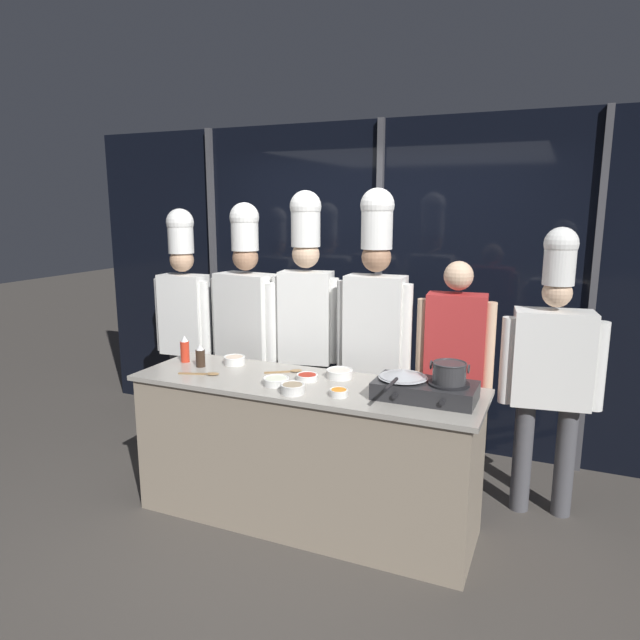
{
  "coord_description": "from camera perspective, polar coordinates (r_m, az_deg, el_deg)",
  "views": [
    {
      "loc": [
        1.44,
        -3.08,
        2.02
      ],
      "look_at": [
        0.0,
        0.25,
        1.29
      ],
      "focal_mm": 32.0,
      "sensor_mm": 36.0,
      "label": 1
    }
  ],
  "objects": [
    {
      "name": "squeeze_bottle_chili",
      "position": [
        4.11,
        -13.37,
        -2.88
      ],
      "size": [
        0.06,
        0.06,
        0.19
      ],
      "color": "red",
      "rests_on": "demo_counter"
    },
    {
      "name": "chef_apprentice",
      "position": [
        3.92,
        22.14,
        -3.8
      ],
      "size": [
        0.63,
        0.32,
        1.89
      ],
      "rotation": [
        0.0,
        0.0,
        3.29
      ],
      "color": "#4C4C51",
      "rests_on": "ground_plane"
    },
    {
      "name": "window_wall_back",
      "position": [
        4.88,
        5.99,
        3.5
      ],
      "size": [
        5.79,
        0.09,
        2.7
      ],
      "color": "black",
      "rests_on": "ground_plane"
    },
    {
      "name": "demo_counter",
      "position": [
        3.74,
        -1.56,
        -13.07
      ],
      "size": [
        2.22,
        0.67,
        0.94
      ],
      "color": "gray",
      "rests_on": "ground_plane"
    },
    {
      "name": "chef_pastry",
      "position": [
        3.99,
        5.53,
        0.44
      ],
      "size": [
        0.54,
        0.23,
        2.13
      ],
      "rotation": [
        0.0,
        0.0,
        3.17
      ],
      "color": "#4C4C51",
      "rests_on": "ground_plane"
    },
    {
      "name": "prep_bowl_chili_flakes",
      "position": [
        3.6,
        -1.25,
        -5.7
      ],
      "size": [
        0.14,
        0.14,
        0.04
      ],
      "color": "white",
      "rests_on": "demo_counter"
    },
    {
      "name": "squeeze_bottle_soy",
      "position": [
        3.97,
        -11.87,
        -3.58
      ],
      "size": [
        0.06,
        0.06,
        0.15
      ],
      "color": "#332319",
      "rests_on": "demo_counter"
    },
    {
      "name": "prep_bowl_chicken",
      "position": [
        4.0,
        -8.56,
        -3.95
      ],
      "size": [
        0.15,
        0.15,
        0.06
      ],
      "color": "white",
      "rests_on": "demo_counter"
    },
    {
      "name": "stock_pot",
      "position": [
        3.26,
        12.8,
        -5.12
      ],
      "size": [
        0.22,
        0.19,
        0.12
      ],
      "color": "#333335",
      "rests_on": "portable_stove"
    },
    {
      "name": "person_guest",
      "position": [
        3.91,
        13.31,
        -3.73
      ],
      "size": [
        0.51,
        0.23,
        1.67
      ],
      "rotation": [
        0.0,
        0.0,
        3.23
      ],
      "color": "#2D3856",
      "rests_on": "ground_plane"
    },
    {
      "name": "prep_bowl_carrots",
      "position": [
        3.32,
        1.89,
        -7.23
      ],
      "size": [
        0.11,
        0.11,
        0.04
      ],
      "color": "white",
      "rests_on": "demo_counter"
    },
    {
      "name": "portable_stove",
      "position": [
        3.32,
        10.46,
        -6.88
      ],
      "size": [
        0.57,
        0.32,
        0.11
      ],
      "color": "#28282B",
      "rests_on": "demo_counter"
    },
    {
      "name": "chef_sous",
      "position": [
        4.49,
        -7.35,
        0.35
      ],
      "size": [
        0.62,
        0.31,
        2.04
      ],
      "rotation": [
        0.0,
        0.0,
        2.99
      ],
      "color": "#4C4C51",
      "rests_on": "ground_plane"
    },
    {
      "name": "prep_bowl_bean_sprouts",
      "position": [
        3.53,
        -4.41,
        -6.06
      ],
      "size": [
        0.16,
        0.16,
        0.05
      ],
      "color": "white",
      "rests_on": "demo_counter"
    },
    {
      "name": "chef_line",
      "position": [
        4.25,
        -1.41,
        1.35
      ],
      "size": [
        0.51,
        0.26,
        2.12
      ],
      "rotation": [
        0.0,
        0.0,
        3.31
      ],
      "color": "#232326",
      "rests_on": "ground_plane"
    },
    {
      "name": "serving_spoon_slotted",
      "position": [
        3.79,
        -11.2,
        -5.29
      ],
      "size": [
        0.27,
        0.12,
        0.02
      ],
      "color": "olive",
      "rests_on": "demo_counter"
    },
    {
      "name": "prep_bowl_onion",
      "position": [
        3.66,
        1.96,
        -5.31
      ],
      "size": [
        0.17,
        0.17,
        0.06
      ],
      "color": "white",
      "rests_on": "demo_counter"
    },
    {
      "name": "chef_head",
      "position": [
        4.79,
        -13.45,
        1.18
      ],
      "size": [
        0.5,
        0.22,
        1.99
      ],
      "rotation": [
        0.0,
        0.0,
        3.19
      ],
      "color": "#4C4C51",
      "rests_on": "ground_plane"
    },
    {
      "name": "prep_bowl_mushrooms",
      "position": [
        3.36,
        -2.76,
        -6.81
      ],
      "size": [
        0.15,
        0.15,
        0.06
      ],
      "color": "white",
      "rests_on": "demo_counter"
    },
    {
      "name": "ground_plane",
      "position": [
        3.96,
        -1.52,
        -19.25
      ],
      "size": [
        24.0,
        24.0,
        0.0
      ],
      "primitive_type": "plane",
      "color": "#47423D"
    },
    {
      "name": "serving_spoon_solid",
      "position": [
        3.79,
        -2.91,
        -5.12
      ],
      "size": [
        0.23,
        0.17,
        0.02
      ],
      "color": "olive",
      "rests_on": "demo_counter"
    },
    {
      "name": "frying_pan",
      "position": [
        3.32,
        8.27,
        -5.41
      ],
      "size": [
        0.28,
        0.49,
        0.04
      ],
      "color": "#ADAFB5",
      "rests_on": "portable_stove"
    }
  ]
}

